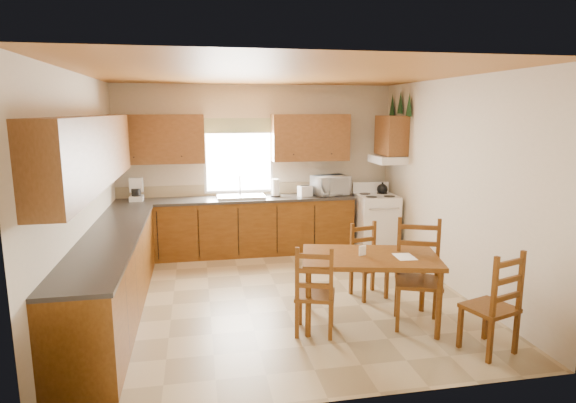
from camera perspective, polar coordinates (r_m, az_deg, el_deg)
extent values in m
plane|color=tan|center=(6.12, -0.87, -11.21)|extent=(4.50, 4.50, 0.00)
plane|color=#9D5F26|center=(5.70, -0.95, 14.88)|extent=(4.50, 4.50, 0.00)
plane|color=beige|center=(5.82, -23.31, 0.57)|extent=(4.50, 4.50, 0.00)
plane|color=beige|center=(6.53, 18.95, 1.89)|extent=(4.50, 4.50, 0.00)
plane|color=beige|center=(7.96, -3.70, 3.94)|extent=(4.50, 4.50, 0.00)
plane|color=beige|center=(3.61, 5.28, -4.36)|extent=(4.50, 4.50, 0.00)
cube|color=brown|center=(7.79, -6.09, -3.05)|extent=(3.75, 0.60, 0.88)
cube|color=brown|center=(5.83, -20.05, -8.41)|extent=(0.60, 3.60, 0.88)
cube|color=#34312D|center=(7.70, -6.16, 0.28)|extent=(3.75, 0.63, 0.04)
cube|color=#34312D|center=(5.70, -20.35, -4.03)|extent=(0.63, 3.60, 0.04)
cube|color=#9B8A66|center=(7.96, -6.34, 1.43)|extent=(3.75, 0.01, 0.18)
cube|color=brown|center=(7.71, -15.16, 7.14)|extent=(1.41, 0.33, 0.75)
cube|color=brown|center=(7.91, 2.67, 7.58)|extent=(1.25, 0.33, 0.75)
cube|color=brown|center=(5.57, -22.36, 5.48)|extent=(0.33, 3.60, 0.75)
cube|color=brown|center=(7.87, 12.15, 7.67)|extent=(0.33, 0.62, 0.62)
cube|color=white|center=(7.88, 11.71, 4.92)|extent=(0.44, 0.62, 0.12)
cube|color=white|center=(7.88, -5.87, 5.30)|extent=(1.13, 0.02, 1.18)
cube|color=white|center=(7.88, -5.87, 5.30)|extent=(1.05, 0.01, 1.10)
cube|color=#476B38|center=(7.82, -5.92, 8.93)|extent=(1.19, 0.01, 0.24)
cube|color=silver|center=(7.70, -5.61, 0.59)|extent=(0.75, 0.45, 0.04)
cone|color=#17381B|center=(7.62, 14.16, 11.10)|extent=(0.22, 0.22, 0.36)
cone|color=#17381B|center=(7.92, 13.18, 11.41)|extent=(0.22, 0.22, 0.36)
cone|color=#17381B|center=(8.21, 12.26, 11.13)|extent=(0.22, 0.22, 0.36)
cube|color=white|center=(8.02, 10.38, -2.63)|extent=(0.64, 0.66, 0.92)
cube|color=white|center=(7.74, -17.56, 1.32)|extent=(0.21, 0.24, 0.34)
cylinder|color=white|center=(7.75, -1.49, 1.63)|extent=(0.15, 0.15, 0.29)
cube|color=white|center=(7.78, 2.02, 1.24)|extent=(0.24, 0.20, 0.17)
imported|color=white|center=(7.94, 5.07, 1.93)|extent=(0.61, 0.51, 0.32)
cube|color=brown|center=(5.36, 9.58, -10.24)|extent=(1.58, 1.13, 0.77)
cube|color=brown|center=(5.05, 3.23, -10.30)|extent=(0.50, 0.49, 0.95)
cube|color=brown|center=(5.05, 22.83, -10.82)|extent=(0.53, 0.52, 1.01)
cube|color=brown|center=(6.07, 9.60, -7.00)|extent=(0.45, 0.44, 0.91)
cube|color=brown|center=(5.35, 15.21, -8.43)|extent=(0.61, 0.60, 1.13)
cube|color=white|center=(5.25, 13.66, -6.37)|extent=(0.21, 0.27, 0.00)
cube|color=white|center=(5.20, 8.81, -5.76)|extent=(0.08, 0.03, 0.11)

